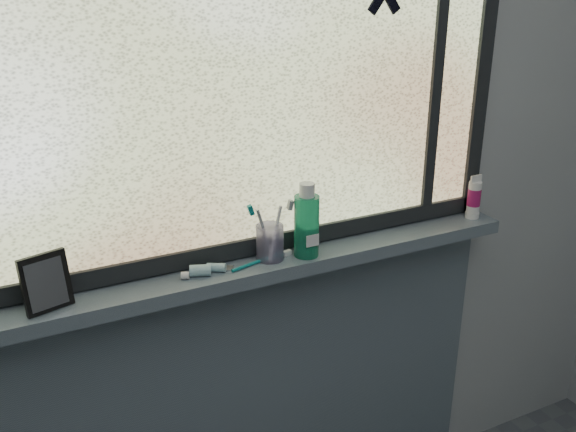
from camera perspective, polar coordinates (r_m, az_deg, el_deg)
The scene contains 13 objects.
wall_back at distance 1.75m, azimuth -3.78°, elevation 3.68°, with size 3.00×0.01×2.50m, color #9EA3A8.
windowsill at distance 1.78m, azimuth -2.64°, elevation -4.66°, with size 1.62×0.14×0.04m, color #4D5B67.
sill_apron at distance 2.10m, azimuth -3.06°, elevation -16.56°, with size 1.62×0.02×0.98m, color #4D5B67.
window_pane at distance 1.66m, azimuth -3.71°, elevation 12.65°, with size 1.50×0.01×1.00m, color silver.
frame_bottom at distance 1.80m, azimuth -3.29°, elevation -2.62°, with size 1.60×0.03×0.05m, color black.
frame_right at distance 2.08m, azimuth 16.97°, elevation 13.63°, with size 0.05×0.03×1.10m, color black.
frame_mullion at distance 1.97m, azimuth 13.11°, elevation 13.57°, with size 0.04×0.03×1.00m, color black.
vanity_mirror at distance 1.61m, azimuth -20.72°, elevation -5.55°, with size 0.11×0.06×0.14m, color black.
toothpaste_tube at distance 1.71m, azimuth -7.22°, elevation -4.70°, with size 0.18×0.04×0.03m, color white, non-canonical shape.
toothbrush_cup at distance 1.77m, azimuth -1.62°, elevation -2.36°, with size 0.08×0.08×0.10m, color #AB9ED1.
toothbrush_lying at distance 1.76m, azimuth -2.74°, elevation -4.02°, with size 0.21×0.02×0.01m, color #0D7475, non-canonical shape.
mouthwash_bottle at distance 1.77m, azimuth 1.67°, elevation -0.36°, with size 0.07×0.07×0.18m, color #1E9D6C.
cream_tube at distance 2.13m, azimuth 16.22°, elevation 1.79°, with size 0.04×0.04×0.10m, color silver.
Camera 1 is at (-0.63, -0.23, 1.79)m, focal length 40.00 mm.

